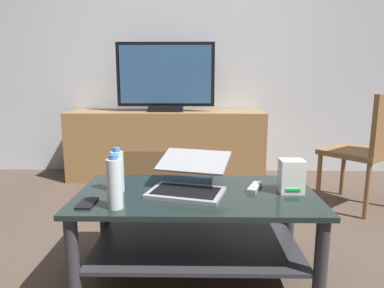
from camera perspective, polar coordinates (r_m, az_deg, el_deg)
ground_plane at (r=1.91m, az=-0.94°, el=-20.89°), size 7.68×7.68×0.00m
back_wall at (r=3.78m, az=0.11°, el=16.87°), size 6.40×0.12×2.80m
coffee_table at (r=1.79m, az=0.72°, el=-12.18°), size 1.18×0.62×0.44m
media_cabinet at (r=3.51m, az=-4.19°, el=-0.08°), size 1.93×0.51×0.68m
television at (r=3.43m, az=-4.38°, el=10.74°), size 0.95×0.20×0.66m
dining_chair at (r=2.93m, az=27.09°, el=-0.24°), size 0.62×0.62×0.90m
laptop at (r=1.75m, az=-0.54°, el=-5.83°), size 0.45×0.47×0.17m
router_box at (r=1.78m, az=16.10°, el=-5.14°), size 0.12×0.10×0.17m
water_bottle_near at (r=1.76m, az=-12.24°, el=-4.38°), size 0.06×0.06×0.22m
water_bottle_far at (r=1.54m, az=-12.65°, el=-6.35°), size 0.07×0.07×0.24m
cell_phone at (r=1.65m, az=-16.96°, el=-9.35°), size 0.07×0.14×0.01m
tv_remote at (r=1.81m, az=10.30°, el=-7.06°), size 0.10×0.16×0.02m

